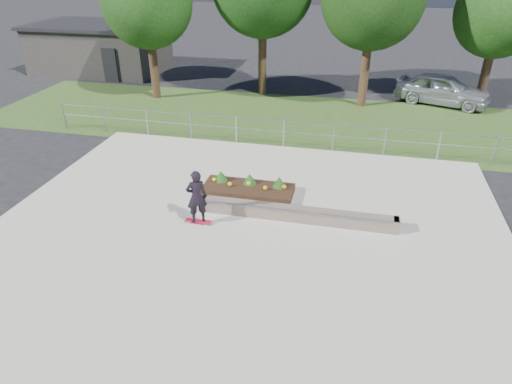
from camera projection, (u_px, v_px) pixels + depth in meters
ground at (237, 252)px, 12.39m from camera, size 120.00×120.00×0.00m
grass_verge at (296, 120)px, 21.83m from camera, size 30.00×8.00×0.02m
concrete_slab at (237, 251)px, 12.38m from camera, size 15.00×15.00×0.06m
fence at (284, 130)px, 18.46m from camera, size 20.06×0.06×1.20m
building at (100, 47)px, 29.84m from camera, size 8.40×5.40×3.00m
tree_far_left at (147, 3)px, 22.80m from camera, size 4.55×4.55×7.15m
tree_far_right at (499, 14)px, 21.82m from camera, size 4.20×4.20×6.60m
grind_ledge at (296, 214)px, 13.66m from camera, size 6.00×0.44×0.43m
planter_bed at (248, 188)px, 15.18m from camera, size 3.00×1.20×0.61m
skateboarder at (197, 197)px, 13.16m from camera, size 0.80×0.64×1.73m
parked_car at (443, 89)px, 23.67m from camera, size 5.05×3.33×1.60m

